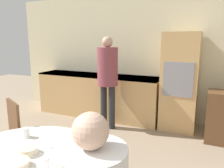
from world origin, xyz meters
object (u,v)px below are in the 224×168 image
Objects in this scene: bowl_near at (28,151)px; bowl_far at (16,164)px; oven_unit at (180,82)px; cup at (26,133)px; person_standing at (108,73)px; bowl_centre at (56,145)px; chair_far_left at (7,139)px.

bowl_near reaches higher than bowl_far.
cup is at bearing -110.88° from oven_unit.
oven_unit reaches higher than person_standing.
bowl_centre is (0.57, -2.21, -0.28)m from person_standing.
bowl_far is (0.50, -2.57, -0.28)m from person_standing.
bowl_near is (-0.78, -2.92, -0.12)m from oven_unit.
person_standing is at bearing 106.70° from chair_far_left.
person_standing reaches higher than bowl_near.
person_standing is at bearing -156.23° from oven_unit.
cup is at bearing 128.29° from bowl_far.
chair_far_left is at bearing 159.09° from cup.
oven_unit is 3.18m from bowl_far.
bowl_centre is 0.36m from bowl_far.
person_standing is at bearing 101.13° from bowl_far.
chair_far_left is at bearing 144.19° from bowl_far.
chair_far_left is 0.89m from bowl_near.
bowl_near is at bearing -129.68° from bowl_centre.
cup is (0.51, -0.20, 0.25)m from chair_far_left.
oven_unit reaches higher than bowl_near.
bowl_centre is at bearing -103.15° from oven_unit.
bowl_centre is at bearing -7.03° from cup.
person_standing is 2.63m from bowl_far.
bowl_far is at bearing -68.53° from bowl_near.
cup is at bearing 138.32° from bowl_near.
bowl_far is at bearing -9.73° from chair_far_left.
bowl_centre is (0.90, -0.24, 0.23)m from chair_far_left.
cup is at bearing -85.07° from person_standing.
person_standing is 2.30m from bowl_centre.
oven_unit is at bearing 23.77° from person_standing.
bowl_centre is at bearing 50.32° from bowl_near.
oven_unit is at bearing 84.46° from chair_far_left.
bowl_far is (-0.07, -0.36, -0.00)m from bowl_centre.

